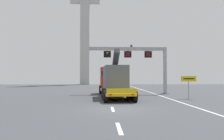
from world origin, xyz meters
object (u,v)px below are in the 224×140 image
Objects in this scene: heavy_haul_truck_yellow at (113,80)px; overhead_lane_gantry at (138,56)px; bridge_pylon_distant at (85,16)px; exit_sign_yellow at (189,81)px.

overhead_lane_gantry is at bearing 42.58° from heavy_haul_truck_yellow.
overhead_lane_gantry is at bearing -75.77° from bridge_pylon_distant.
bridge_pylon_distant reaches higher than overhead_lane_gantry.
exit_sign_yellow is (8.02, -3.80, -0.11)m from heavy_haul_truck_yellow.
heavy_haul_truck_yellow is 8.88m from exit_sign_yellow.
heavy_haul_truck_yellow reaches higher than exit_sign_yellow.
overhead_lane_gantry is 9.02m from exit_sign_yellow.
bridge_pylon_distant is (-14.48, 47.12, 19.10)m from exit_sign_yellow.
exit_sign_yellow is at bearing -25.36° from heavy_haul_truck_yellow.
overhead_lane_gantry reaches higher than exit_sign_yellow.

